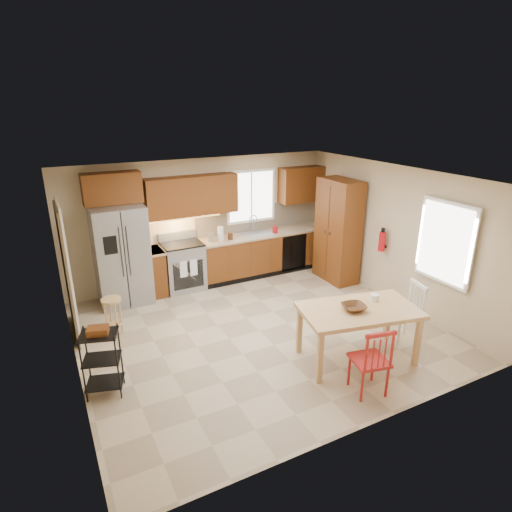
{
  "coord_description": "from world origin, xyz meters",
  "views": [
    {
      "loc": [
        -2.87,
        -5.43,
        3.55
      ],
      "look_at": [
        0.15,
        0.4,
        1.15
      ],
      "focal_mm": 30.0,
      "sensor_mm": 36.0,
      "label": 1
    }
  ],
  "objects": [
    {
      "name": "utility_cart",
      "position": [
        -2.48,
        -0.48,
        0.45
      ],
      "size": [
        0.53,
        0.47,
        0.9
      ],
      "primitive_type": null,
      "rotation": [
        0.0,
        0.0,
        -0.3
      ],
      "color": "black",
      "rests_on": "floor"
    },
    {
      "name": "canister_wood",
      "position": [
        0.45,
        2.12,
        0.97
      ],
      "size": [
        0.1,
        0.1,
        0.14
      ],
      "primitive_type": "cylinder",
      "color": "#4B2A14",
      "rests_on": "base_cabinet_run"
    },
    {
      "name": "wall_front",
      "position": [
        0.0,
        -2.5,
        1.25
      ],
      "size": [
        5.5,
        0.02,
        2.5
      ],
      "primitive_type": "cube",
      "color": "#CCB793",
      "rests_on": "ground"
    },
    {
      "name": "table_bowl",
      "position": [
        0.77,
        -1.34,
        0.8
      ],
      "size": [
        0.39,
        0.39,
        0.08
      ],
      "primitive_type": "imported",
      "rotation": [
        0.0,
        0.0,
        -0.21
      ],
      "color": "#4B2A14",
      "rests_on": "dining_table"
    },
    {
      "name": "paper_towel",
      "position": [
        0.25,
        2.15,
        1.04
      ],
      "size": [
        0.12,
        0.12,
        0.28
      ],
      "primitive_type": "cylinder",
      "color": "white",
      "rests_on": "base_cabinet_run"
    },
    {
      "name": "floor",
      "position": [
        0.0,
        0.0,
        0.0
      ],
      "size": [
        5.5,
        5.5,
        0.0
      ],
      "primitive_type": "plane",
      "color": "tan",
      "rests_on": "ground"
    },
    {
      "name": "pantry",
      "position": [
        2.43,
        1.2,
        1.05
      ],
      "size": [
        0.5,
        0.95,
        2.1
      ],
      "primitive_type": "cube",
      "color": "brown",
      "rests_on": "floor"
    },
    {
      "name": "upper_over_fridge",
      "position": [
        -1.7,
        2.33,
        2.1
      ],
      "size": [
        1.0,
        0.35,
        0.55
      ],
      "primitive_type": "cube",
      "color": "#632C10",
      "rests_on": "wall_back"
    },
    {
      "name": "bar_stool",
      "position": [
        -2.11,
        0.96,
        0.32
      ],
      "size": [
        0.4,
        0.4,
        0.63
      ],
      "primitive_type": null,
      "rotation": [
        0.0,
        0.0,
        0.39
      ],
      "color": "tan",
      "rests_on": "floor"
    },
    {
      "name": "upper_left_block",
      "position": [
        -0.25,
        2.33,
        1.83
      ],
      "size": [
        1.8,
        0.35,
        0.75
      ],
      "primitive_type": "cube",
      "color": "#632C10",
      "rests_on": "wall_back"
    },
    {
      "name": "wall_left",
      "position": [
        -2.75,
        0.0,
        1.25
      ],
      "size": [
        0.02,
        5.0,
        2.5
      ],
      "primitive_type": "cube",
      "color": "#CCB793",
      "rests_on": "ground"
    },
    {
      "name": "wall_right",
      "position": [
        2.75,
        0.0,
        1.25
      ],
      "size": [
        0.02,
        5.0,
        2.5
      ],
      "primitive_type": "cube",
      "color": "#CCB793",
      "rests_on": "ground"
    },
    {
      "name": "dishwasher",
      "position": [
        1.85,
        1.91,
        0.45
      ],
      "size": [
        0.6,
        0.02,
        0.78
      ],
      "primitive_type": "cube",
      "color": "black",
      "rests_on": "floor"
    },
    {
      "name": "upper_right_block",
      "position": [
        2.25,
        2.33,
        1.83
      ],
      "size": [
        1.0,
        0.35,
        0.75
      ],
      "primitive_type": "cube",
      "color": "#632C10",
      "rests_on": "wall_back"
    },
    {
      "name": "chair_white",
      "position": [
        1.83,
        -1.29,
        0.48
      ],
      "size": [
        0.53,
        0.53,
        0.96
      ],
      "primitive_type": null,
      "rotation": [
        0.0,
        0.0,
        1.36
      ],
      "color": "white",
      "rests_on": "floor"
    },
    {
      "name": "fire_extinguisher",
      "position": [
        2.63,
        0.15,
        1.1
      ],
      "size": [
        0.12,
        0.12,
        0.36
      ],
      "primitive_type": "cylinder",
      "color": "#AC0B12",
      "rests_on": "wall_right"
    },
    {
      "name": "refrigerator",
      "position": [
        -1.7,
        2.12,
        0.91
      ],
      "size": [
        0.92,
        0.75,
        1.82
      ],
      "primitive_type": "cube",
      "color": "gray",
      "rests_on": "floor"
    },
    {
      "name": "wall_back",
      "position": [
        0.0,
        2.5,
        1.25
      ],
      "size": [
        5.5,
        0.02,
        2.5
      ],
      "primitive_type": "cube",
      "color": "#CCB793",
      "rests_on": "ground"
    },
    {
      "name": "canister_steel",
      "position": [
        0.05,
        2.15,
        0.99
      ],
      "size": [
        0.11,
        0.11,
        0.18
      ],
      "primitive_type": "cylinder",
      "color": "gray",
      "rests_on": "base_cabinet_run"
    },
    {
      "name": "table_jar",
      "position": [
        1.23,
        -1.24,
        0.84
      ],
      "size": [
        0.15,
        0.15,
        0.15
      ],
      "primitive_type": "cylinder",
      "rotation": [
        0.0,
        0.0,
        -0.21
      ],
      "color": "white",
      "rests_on": "dining_table"
    },
    {
      "name": "backsplash",
      "position": [
        1.29,
        2.48,
        1.18
      ],
      "size": [
        2.92,
        0.03,
        0.55
      ],
      "primitive_type": "cube",
      "color": "beige",
      "rests_on": "wall_back"
    },
    {
      "name": "window_back",
      "position": [
        1.1,
        2.48,
        1.65
      ],
      "size": [
        1.12,
        0.04,
        1.12
      ],
      "primitive_type": "cube",
      "color": "white",
      "rests_on": "wall_back"
    },
    {
      "name": "dining_table",
      "position": [
        0.88,
        -1.34,
        0.4
      ],
      "size": [
        1.78,
        1.24,
        0.79
      ],
      "primitive_type": null,
      "rotation": [
        0.0,
        0.0,
        -0.21
      ],
      "color": "tan",
      "rests_on": "floor"
    },
    {
      "name": "soap_bottle",
      "position": [
        1.48,
        2.1,
        1.0
      ],
      "size": [
        0.09,
        0.09,
        0.19
      ],
      "primitive_type": "imported",
      "color": "#AC0B12",
      "rests_on": "base_cabinet_run"
    },
    {
      "name": "undercab_glow",
      "position": [
        -0.55,
        2.3,
        1.43
      ],
      "size": [
        1.6,
        0.3,
        0.01
      ],
      "primitive_type": "cube",
      "color": "#FFBF66",
      "rests_on": "wall_back"
    },
    {
      "name": "sink",
      "position": [
        1.1,
        2.2,
        0.86
      ],
      "size": [
        0.62,
        0.46,
        0.16
      ],
      "primitive_type": "cube",
      "color": "gray",
      "rests_on": "base_cabinet_run"
    },
    {
      "name": "base_cabinet_narrow",
      "position": [
        -1.1,
        2.2,
        0.45
      ],
      "size": [
        0.3,
        0.6,
        0.9
      ],
      "primitive_type": "cube",
      "color": "brown",
      "rests_on": "floor"
    },
    {
      "name": "base_cabinet_run",
      "position": [
        1.29,
        2.2,
        0.45
      ],
      "size": [
        2.92,
        0.6,
        0.9
      ],
      "primitive_type": "cube",
      "color": "brown",
      "rests_on": "floor"
    },
    {
      "name": "ceiling",
      "position": [
        0.0,
        0.0,
        2.5
      ],
      "size": [
        5.5,
        5.0,
        0.02
      ],
      "primitive_type": "cube",
      "color": "silver",
      "rests_on": "ground"
    },
    {
      "name": "doorway",
      "position": [
        -2.67,
        1.3,
        1.05
      ],
      "size": [
        0.04,
        0.95,
        2.1
      ],
      "primitive_type": "cube",
      "color": "#8C7A59",
      "rests_on": "wall_left"
    },
    {
      "name": "chair_red",
      "position": [
        0.53,
        -1.99,
        0.48
      ],
      "size": [
        0.53,
        0.53,
        0.96
      ],
      "primitive_type": null,
      "rotation": [
        0.0,
        0.0,
        -0.21
      ],
      "color": "maroon",
      "rests_on": "floor"
    },
    {
      "name": "range_stove",
      "position": [
        -0.55,
        2.19,
        0.46
      ],
      "size": [
        0.76,
        0.63,
        0.92
      ],
      "primitive_type": "cube",
      "color": "gray",
      "rests_on": "floor"
    },
    {
      "name": "window_right",
      "position": [
        2.68,
        -1.15,
        1.45
      ],
      "size": [
        0.04,
        1.02,
        1.32
      ],
      "primitive_type": "cube",
      "color": "white",
      "rests_on": "wall_right"
    }
  ]
}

